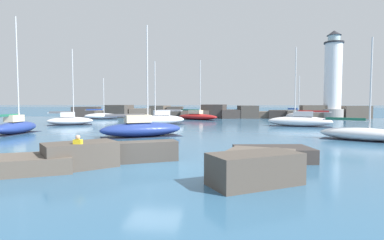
{
  "coord_description": "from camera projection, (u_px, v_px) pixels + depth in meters",
  "views": [
    {
      "loc": [
        3.15,
        -13.46,
        2.99
      ],
      "look_at": [
        -0.17,
        19.06,
        1.06
      ],
      "focal_mm": 28.0,
      "sensor_mm": 36.0,
      "label": 1
    }
  ],
  "objects": [
    {
      "name": "sailboat_moored_6",
      "position": [
        159.0,
        119.0,
        39.93
      ],
      "size": [
        7.03,
        4.92,
        8.37
      ],
      "color": "white",
      "rests_on": "ground"
    },
    {
      "name": "person_on_rocks",
      "position": [
        78.0,
        151.0,
        13.16
      ],
      "size": [
        0.36,
        0.22,
        1.57
      ],
      "color": "#282833",
      "rests_on": "ground"
    },
    {
      "name": "sailboat_moored_4",
      "position": [
        197.0,
        116.0,
        51.28
      ],
      "size": [
        7.78,
        5.59,
        10.1
      ],
      "color": "maroon",
      "rests_on": "ground"
    },
    {
      "name": "lighthouse",
      "position": [
        333.0,
        80.0,
        54.24
      ],
      "size": [
        3.99,
        3.99,
        15.9
      ],
      "color": "gray",
      "rests_on": "ground"
    },
    {
      "name": "sailboat_moored_5",
      "position": [
        362.0,
        134.0,
        23.39
      ],
      "size": [
        6.22,
        4.73,
        7.94
      ],
      "color": "silver",
      "rests_on": "ground"
    },
    {
      "name": "sailboat_moored_3",
      "position": [
        101.0,
        116.0,
        53.33
      ],
      "size": [
        6.23,
        3.15,
        7.3
      ],
      "color": "white",
      "rests_on": "ground"
    },
    {
      "name": "mooring_buoy_orange_near",
      "position": [
        133.0,
        119.0,
        50.26
      ],
      "size": [
        0.51,
        0.51,
        0.71
      ],
      "color": "red",
      "rests_on": "ground"
    },
    {
      "name": "sailboat_moored_8",
      "position": [
        297.0,
        117.0,
        49.07
      ],
      "size": [
        3.56,
        6.84,
        7.27
      ],
      "color": "white",
      "rests_on": "ground"
    },
    {
      "name": "sailboat_moored_0",
      "position": [
        141.0,
        128.0,
        26.01
      ],
      "size": [
        7.39,
        5.6,
        9.63
      ],
      "color": "navy",
      "rests_on": "ground"
    },
    {
      "name": "sailboat_moored_1",
      "position": [
        70.0,
        120.0,
        39.39
      ],
      "size": [
        6.06,
        4.26,
        9.96
      ],
      "color": "silver",
      "rests_on": "ground"
    },
    {
      "name": "sailboat_moored_7",
      "position": [
        16.0,
        126.0,
        28.45
      ],
      "size": [
        1.79,
        5.55,
        11.13
      ],
      "color": "navy",
      "rests_on": "ground"
    },
    {
      "name": "open_sea_beyond",
      "position": [
        215.0,
        110.0,
        117.48
      ],
      "size": [
        400.0,
        116.0,
        0.01
      ],
      "color": "#235175",
      "rests_on": "ground"
    },
    {
      "name": "ground_plane",
      "position": [
        154.0,
        167.0,
        13.86
      ],
      "size": [
        600.0,
        600.0,
        0.0
      ],
      "primitive_type": "plane",
      "color": "#336084"
    },
    {
      "name": "foreground_rocks",
      "position": [
        170.0,
        159.0,
        13.45
      ],
      "size": [
        15.32,
        7.47,
        1.17
      ],
      "color": "#4C443D",
      "rests_on": "ground"
    },
    {
      "name": "sailboat_moored_2",
      "position": [
        300.0,
        121.0,
        37.03
      ],
      "size": [
        7.83,
        3.43,
        9.8
      ],
      "color": "white",
      "rests_on": "ground"
    },
    {
      "name": "breakwater_jetty",
      "position": [
        215.0,
        113.0,
        57.65
      ],
      "size": [
        56.73,
        7.12,
        2.57
      ],
      "color": "#383330",
      "rests_on": "ground"
    }
  ]
}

